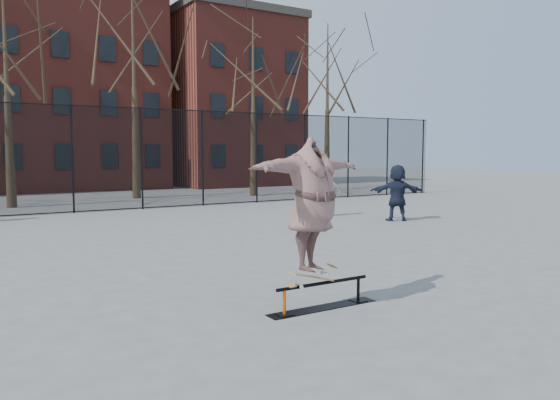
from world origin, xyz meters
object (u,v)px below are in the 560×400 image
skate_rail (323,298)px  skater (312,211)px  skateboard (312,280)px  bystander_navy (397,193)px  bystander_white (327,193)px

skate_rail → skater: (-0.20, 0.00, 1.28)m
skateboard → skater: (0.00, 0.00, 1.00)m
bystander_navy → skateboard: bearing=70.6°
bystander_navy → bystander_white: bearing=-31.6°
skateboard → bystander_navy: 10.71m
skateboard → skater: 1.00m
bystander_white → skate_rail: bearing=76.1°
skateboard → bystander_navy: bearing=39.4°
skater → bystander_navy: (8.27, 6.80, -0.51)m
skater → bystander_white: 11.53m
skateboard → bystander_white: (7.11, 9.05, 0.37)m
skateboard → bystander_white: bearing=51.8°
bystander_white → skater: bearing=75.4°
skate_rail → bystander_white: (6.91, 9.05, 0.65)m
skater → bystander_navy: size_ratio=1.26×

